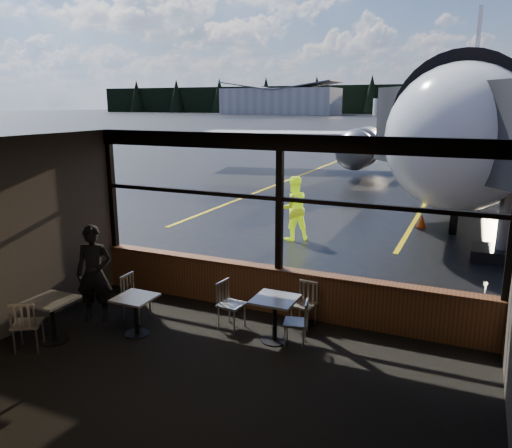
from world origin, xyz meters
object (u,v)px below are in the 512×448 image
Objects in this scene: airliner at (473,70)px; chair_near_w at (232,305)px; cone_nose at (422,221)px; cafe_table_left at (53,320)px; chair_near_e at (295,323)px; chair_mid_w at (136,298)px; chair_near_n at (304,305)px; cafe_table_mid at (136,316)px; chair_left_s at (28,324)px; jet_bridge at (489,162)px; ground_crew at (293,208)px; passenger at (94,274)px; cafe_table_near at (275,320)px.

chair_near_w is (-3.18, -21.71, -5.31)m from airliner.
airliner is at bearing 86.04° from cone_nose.
cafe_table_left is 0.96× the size of chair_near_e.
chair_mid_w is 2.03× the size of cone_nose.
cone_nose is (1.15, 8.90, -0.20)m from chair_near_n.
cafe_table_mid is 1.77m from chair_left_s.
jet_bridge is 13.01× the size of chair_mid_w.
chair_near_e is at bearing 22.14° from cafe_table_left.
cafe_table_mid is 0.37× the size of ground_crew.
chair_left_s reaches higher than chair_near_n.
passenger is 4.15× the size of cone_nose.
chair_near_e is at bearing -16.41° from passenger.
chair_left_s is (-5.92, -23.83, -5.30)m from airliner.
chair_mid_w is at bearing 44.37° from ground_crew.
cafe_table_left is 1.15m from passenger.
jet_bridge is (0.95, -15.21, -3.18)m from airliner.
ground_crew is at bearing -106.25° from airliner.
chair_left_s is 12.68m from cone_nose.
chair_near_w is 2.02× the size of cone_nose.
chair_near_w is at bearing 102.28° from chair_mid_w.
chair_near_e is 0.89× the size of chair_left_s.
cafe_table_mid is at bearing 35.44° from chair_mid_w.
chair_mid_w reaches higher than chair_near_w.
chair_near_w is 1.33m from chair_near_n.
cafe_table_near is (-3.21, -6.67, -2.18)m from jet_bridge.
chair_near_e is 0.91× the size of chair_near_w.
cone_nose is at bearing 70.12° from cafe_table_mid.
cafe_table_mid is 11.09m from cone_nose.
chair_near_e reaches higher than cone_nose.
jet_bridge is at bearing 155.03° from chair_near_w.
jet_bridge is 13.13× the size of chair_near_w.
passenger is 0.95× the size of ground_crew.
passenger is at bearing 38.98° from ground_crew.
airliner is 21.87m from chair_near_n.
airliner reaches higher than chair_left_s.
cafe_table_near is at bearing -96.65° from airliner.
passenger is at bearing 86.22° from cafe_table_left.
chair_near_n reaches higher than cone_nose.
cafe_table_mid is at bearing -49.46° from chair_near_w.
airliner reaches higher than ground_crew.
ground_crew is at bearing -162.76° from chair_near_w.
chair_near_e is 0.44× the size of passenger.
jet_bridge reaches higher than passenger.
chair_mid_w is at bearing 30.56° from chair_left_s.
cafe_table_near is 3.84m from cafe_table_left.
cafe_table_left is (-3.50, -1.57, -0.01)m from cafe_table_near.
airliner is at bearing 76.17° from cafe_table_left.
chair_left_s is 2.06× the size of cone_nose.
cafe_table_left is at bearing 98.94° from chair_near_e.
cafe_table_near is 0.43× the size of passenger.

